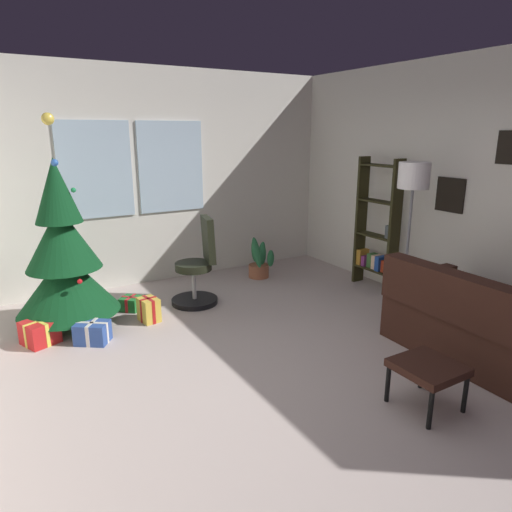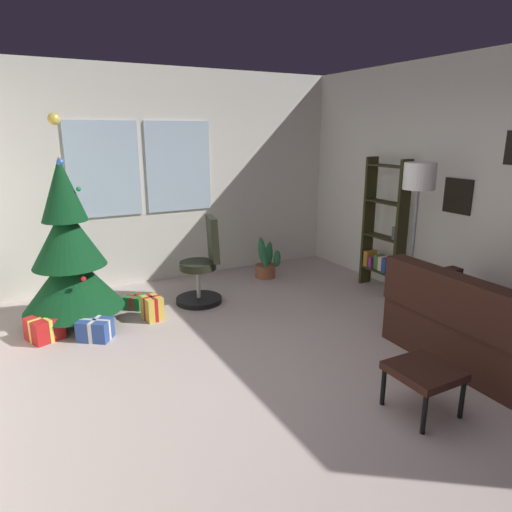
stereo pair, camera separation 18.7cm
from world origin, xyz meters
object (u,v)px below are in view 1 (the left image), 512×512
at_px(footstool, 428,370).
at_px(couch, 503,328).
at_px(gift_box_green, 131,303).
at_px(bookshelf, 377,233).
at_px(potted_plant, 260,262).
at_px(gift_box_blue, 93,333).
at_px(gift_box_gold, 149,310).
at_px(floor_lamp, 413,188).
at_px(office_chair, 198,270).
at_px(holiday_tree, 64,259).
at_px(gift_box_red, 40,332).

bearing_deg(footstool, couch, 7.63).
height_order(gift_box_green, bookshelf, bookshelf).
bearing_deg(potted_plant, gift_box_blue, -159.22).
height_order(gift_box_gold, floor_lamp, floor_lamp).
bearing_deg(bookshelf, gift_box_gold, 171.80).
xyz_separation_m(office_chair, potted_plant, (1.16, 0.49, -0.19)).
relative_size(footstool, bookshelf, 0.27).
relative_size(bookshelf, potted_plant, 2.74).
bearing_deg(gift_box_gold, footstool, -64.18).
bearing_deg(office_chair, footstool, -78.60).
xyz_separation_m(bookshelf, potted_plant, (-1.10, 1.15, -0.52)).
height_order(gift_box_gold, bookshelf, bookshelf).
xyz_separation_m(holiday_tree, office_chair, (1.47, -0.10, -0.33)).
bearing_deg(office_chair, gift_box_red, -173.28).
relative_size(gift_box_green, gift_box_gold, 1.11).
distance_m(couch, gift_box_green, 3.93).
height_order(gift_box_gold, office_chair, office_chair).
bearing_deg(gift_box_gold, holiday_tree, 156.76).
xyz_separation_m(footstool, office_chair, (-0.58, 2.90, 0.10)).
xyz_separation_m(couch, office_chair, (-1.81, 2.73, 0.11)).
distance_m(gift_box_red, potted_plant, 3.06).
relative_size(gift_box_gold, bookshelf, 0.16).
xyz_separation_m(footstool, gift_box_blue, (-1.94, 2.44, -0.21)).
height_order(footstool, office_chair, office_chair).
height_order(gift_box_green, gift_box_gold, gift_box_gold).
bearing_deg(gift_box_green, couch, -48.53).
distance_m(gift_box_green, bookshelf, 3.24).
relative_size(gift_box_green, office_chair, 0.28).
relative_size(footstool, gift_box_green, 1.53).
relative_size(office_chair, floor_lamp, 0.62).
distance_m(holiday_tree, office_chair, 1.51).
bearing_deg(bookshelf, gift_box_green, 164.27).
bearing_deg(bookshelf, footstool, -126.80).
xyz_separation_m(gift_box_gold, gift_box_blue, (-0.65, -0.23, -0.03)).
height_order(couch, bookshelf, bookshelf).
bearing_deg(office_chair, potted_plant, 23.06).
relative_size(footstool, potted_plant, 0.73).
xyz_separation_m(bookshelf, floor_lamp, (-0.38, -0.85, 0.70)).
bearing_deg(bookshelf, couch, -102.32).
bearing_deg(potted_plant, couch, -78.70).
bearing_deg(gift_box_red, office_chair, 6.72).
bearing_deg(floor_lamp, holiday_tree, 154.39).
height_order(gift_box_green, potted_plant, potted_plant).
height_order(couch, gift_box_red, couch).
relative_size(couch, bookshelf, 1.01).
distance_m(holiday_tree, potted_plant, 2.72).
height_order(holiday_tree, gift_box_red, holiday_tree).
bearing_deg(gift_box_red, gift_box_gold, -0.84).
bearing_deg(gift_box_blue, bookshelf, -3.08).
xyz_separation_m(holiday_tree, gift_box_red, (-0.34, -0.31, -0.63)).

